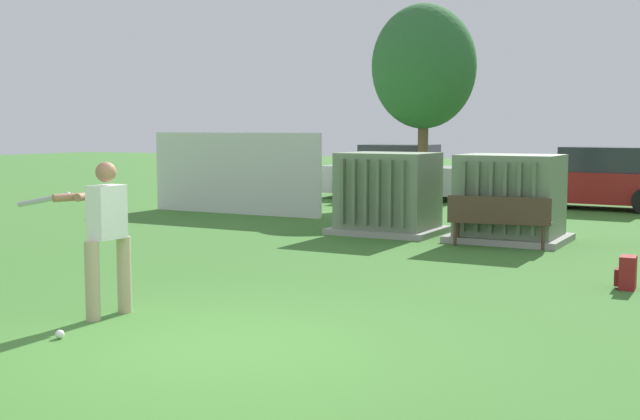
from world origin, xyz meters
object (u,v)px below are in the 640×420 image
object	(u,v)px
park_bench	(499,217)
sports_ball	(60,334)
batter	(104,230)
parked_car_leftmost	(396,174)
transformer_mid_west	(510,199)
transformer_west	(388,194)
parked_car_left_of_center	(601,180)
backpack	(627,273)

from	to	relation	value
park_bench	sports_ball	size ratio (longest dim) A/B	20.45
batter	sports_ball	world-z (taller)	batter
sports_ball	parked_car_leftmost	distance (m)	17.13
parked_car_leftmost	transformer_mid_west	bearing A→B (deg)	-53.72
transformer_west	parked_car_left_of_center	world-z (taller)	same
batter	sports_ball	bearing A→B (deg)	-72.52
transformer_west	parked_car_left_of_center	distance (m)	7.84
batter	transformer_west	bearing A→B (deg)	91.04
sports_ball	parked_car_left_of_center	xyz separation A→B (m)	(2.40, 16.52, 0.71)
transformer_west	parked_car_leftmost	xyz separation A→B (m)	(-3.05, 7.52, -0.04)
backpack	parked_car_leftmost	xyz separation A→B (m)	(-8.15, 11.33, 0.54)
sports_ball	parked_car_leftmost	xyz separation A→B (m)	(-3.51, 16.75, 0.71)
transformer_mid_west	parked_car_left_of_center	size ratio (longest dim) A/B	0.49
backpack	parked_car_leftmost	distance (m)	13.97
transformer_west	parked_car_left_of_center	xyz separation A→B (m)	(2.86, 7.30, -0.04)
parked_car_leftmost	parked_car_left_of_center	world-z (taller)	same
parked_car_left_of_center	transformer_mid_west	bearing A→B (deg)	-93.05
sports_ball	parked_car_leftmost	world-z (taller)	parked_car_leftmost
transformer_west	transformer_mid_west	world-z (taller)	same
transformer_west	parked_car_leftmost	bearing A→B (deg)	112.07
batter	backpack	distance (m)	6.68
park_bench	batter	bearing A→B (deg)	-108.01
transformer_mid_west	batter	bearing A→B (deg)	-105.75
transformer_mid_west	park_bench	xyz separation A→B (m)	(0.06, -0.89, -0.25)
transformer_west	backpack	bearing A→B (deg)	-36.76
park_bench	batter	size ratio (longest dim) A/B	1.06
park_bench	backpack	world-z (taller)	park_bench
transformer_west	batter	bearing A→B (deg)	-88.96
parked_car_leftmost	parked_car_left_of_center	bearing A→B (deg)	-2.16
sports_ball	parked_car_leftmost	bearing A→B (deg)	101.85
park_bench	sports_ball	distance (m)	8.60
transformer_west	batter	size ratio (longest dim) A/B	1.21
transformer_west	sports_ball	size ratio (longest dim) A/B	23.33
transformer_west	parked_car_leftmost	world-z (taller)	same
sports_ball	backpack	world-z (taller)	backpack
parked_car_left_of_center	sports_ball	bearing A→B (deg)	-98.26
parked_car_left_of_center	backpack	bearing A→B (deg)	-78.62
park_bench	parked_car_leftmost	size ratio (longest dim) A/B	0.43
park_bench	transformer_mid_west	bearing A→B (deg)	94.10
sports_ball	parked_car_left_of_center	size ratio (longest dim) A/B	0.02
backpack	park_bench	bearing A→B (deg)	131.31
backpack	parked_car_leftmost	size ratio (longest dim) A/B	0.10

